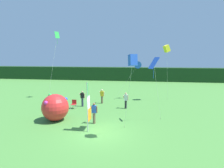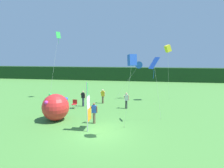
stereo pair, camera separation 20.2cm
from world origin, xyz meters
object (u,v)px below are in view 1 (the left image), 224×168
kite_blue_delta_4 (138,65)px  inflatable_balloon (55,107)px  banner_flag (89,107)px  person_mid_field (126,100)px  kite_blue_box_3 (133,60)px  folding_chair (74,103)px  kite_yellow_box_2 (167,49)px  person_far_right (94,112)px  person_far_left (102,96)px  kite_green_diamond_0 (57,39)px  person_near_banner (82,98)px  kite_blue_diamond_1 (154,65)px

kite_blue_delta_4 → inflatable_balloon: bearing=-126.1°
banner_flag → person_mid_field: banner_flag is taller
banner_flag → kite_blue_box_3: size_ratio=0.65×
folding_chair → kite_yellow_box_2: kite_yellow_box_2 is taller
person_far_right → kite_blue_delta_4: bearing=70.6°
person_far_left → folding_chair: (-2.50, -2.43, -0.36)m
person_far_left → kite_blue_delta_4: bearing=37.1°
banner_flag → kite_yellow_box_2: (6.71, 10.20, 4.50)m
inflatable_balloon → folding_chair: 3.85m
person_mid_field → folding_chair: size_ratio=1.88×
inflatable_balloon → kite_blue_box_3: 8.09m
kite_blue_box_3 → person_mid_field: bearing=97.1°
folding_chair → kite_blue_delta_4: bearing=40.0°
person_mid_field → kite_yellow_box_2: 8.04m
kite_green_diamond_0 → person_near_banner: bearing=-39.2°
banner_flag → kite_green_diamond_0: (-6.58, 9.68, 5.73)m
person_near_banner → kite_blue_delta_4: bearing=38.3°
person_near_banner → kite_blue_delta_4: kite_blue_delta_4 is taller
kite_blue_delta_4 → kite_yellow_box_2: bearing=-11.4°
banner_flag → kite_green_diamond_0: size_ratio=0.43×
kite_yellow_box_2 → kite_blue_box_3: size_ratio=1.21×
kite_green_diamond_0 → kite_blue_delta_4: size_ratio=1.74×
person_far_right → kite_yellow_box_2: kite_yellow_box_2 is taller
banner_flag → kite_blue_diamond_1: kite_blue_diamond_1 is taller
person_near_banner → person_far_left: size_ratio=1.03×
kite_blue_diamond_1 → kite_yellow_box_2: (1.97, 7.67, 1.51)m
person_far_left → kite_blue_box_3: bearing=-67.3°
person_near_banner → person_far_right: person_far_right is taller
kite_green_diamond_0 → kite_blue_delta_4: bearing=6.8°
person_far_left → inflatable_balloon: inflatable_balloon is taller
inflatable_balloon → kite_blue_box_3: bearing=-22.5°
kite_green_diamond_0 → kite_blue_diamond_1: (11.31, -7.15, -2.74)m
person_mid_field → kite_blue_delta_4: (1.13, 4.73, 3.42)m
inflatable_balloon → kite_green_diamond_0: size_ratio=0.27×
person_far_right → kite_blue_diamond_1: kite_blue_diamond_1 is taller
kite_blue_box_3 → kite_blue_delta_4: 11.94m
inflatable_balloon → kite_blue_delta_4: 11.85m
kite_yellow_box_2 → kite_green_diamond_0: bearing=-177.8°
person_near_banner → kite_blue_diamond_1: (7.14, -3.75, 3.81)m
banner_flag → kite_yellow_box_2: kite_yellow_box_2 is taller
person_far_left → kite_blue_delta_4: 6.05m
inflatable_balloon → kite_blue_delta_4: bearing=53.9°
kite_yellow_box_2 → person_mid_field: bearing=-137.5°
kite_green_diamond_0 → person_far_left: bearing=-16.8°
kite_yellow_box_2 → kite_blue_box_3: kite_yellow_box_2 is taller
kite_green_diamond_0 → kite_blue_diamond_1: size_ratio=1.57×
person_mid_field → inflatable_balloon: bearing=-141.3°
person_near_banner → kite_blue_box_3: (5.57, -7.32, 4.23)m
kite_green_diamond_0 → kite_blue_box_3: 14.67m
person_far_left → inflatable_balloon: size_ratio=0.73×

